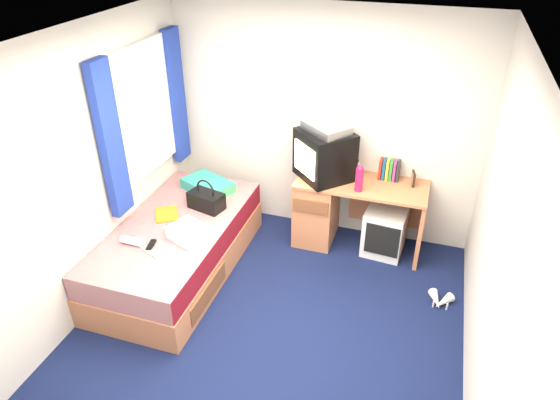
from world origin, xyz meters
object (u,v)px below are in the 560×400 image
(crt_tv, at_px, (324,155))
(picture_frame, at_px, (413,179))
(storage_cube, at_px, (385,231))
(aerosol_can, at_px, (357,170))
(handbag, at_px, (206,200))
(remote_control, at_px, (151,245))
(pink_water_bottle, at_px, (359,180))
(water_bottle, at_px, (132,241))
(desk, at_px, (333,207))
(colour_swatch_fan, at_px, (151,252))
(bed, at_px, (178,247))
(towel, at_px, (189,233))
(pillow, at_px, (208,185))
(magazine, at_px, (167,214))
(white_heels, at_px, (440,301))
(vcr, at_px, (326,128))

(crt_tv, distance_m, picture_frame, 0.90)
(storage_cube, bearing_deg, aerosol_can, 164.89)
(crt_tv, relative_size, handbag, 1.78)
(crt_tv, bearing_deg, remote_control, -88.07)
(pink_water_bottle, height_order, water_bottle, pink_water_bottle)
(pink_water_bottle, xyz_separation_m, water_bottle, (-1.79, -1.20, -0.30))
(crt_tv, bearing_deg, water_bottle, -91.26)
(desk, distance_m, storage_cube, 0.58)
(colour_swatch_fan, bearing_deg, picture_frame, 36.85)
(bed, relative_size, picture_frame, 14.29)
(water_bottle, height_order, remote_control, water_bottle)
(towel, bearing_deg, pillow, 103.64)
(bed, xyz_separation_m, aerosol_can, (1.51, 1.06, 0.57))
(crt_tv, relative_size, magazine, 2.41)
(picture_frame, xyz_separation_m, towel, (-1.84, -1.23, -0.22))
(handbag, xyz_separation_m, magazine, (-0.32, -0.23, -0.09))
(storage_cube, height_order, pink_water_bottle, pink_water_bottle)
(pillow, relative_size, picture_frame, 3.66)
(desk, bearing_deg, storage_cube, -4.17)
(white_heels, bearing_deg, handbag, 177.87)
(towel, xyz_separation_m, magazine, (-0.39, 0.28, -0.05))
(magazine, relative_size, white_heels, 1.15)
(pillow, distance_m, white_heels, 2.55)
(bed, bearing_deg, pillow, 88.00)
(towel, bearing_deg, water_bottle, -150.32)
(bed, xyz_separation_m, colour_swatch_fan, (0.02, -0.47, 0.28))
(pillow, distance_m, aerosol_can, 1.55)
(bed, height_order, pink_water_bottle, pink_water_bottle)
(vcr, distance_m, remote_control, 1.97)
(bed, relative_size, pink_water_bottle, 8.28)
(crt_tv, distance_m, handbag, 1.25)
(pink_water_bottle, relative_size, white_heels, 0.99)
(storage_cube, bearing_deg, water_bottle, -142.42)
(desk, xyz_separation_m, water_bottle, (-1.52, -1.38, 0.17))
(desk, distance_m, colour_swatch_fan, 1.94)
(bed, distance_m, towel, 0.43)
(pillow, height_order, aerosol_can, aerosol_can)
(pink_water_bottle, bearing_deg, vcr, 155.27)
(desk, xyz_separation_m, aerosol_can, (0.20, 0.09, 0.43))
(pillow, relative_size, white_heels, 2.11)
(crt_tv, bearing_deg, picture_frame, 50.97)
(storage_cube, bearing_deg, vcr, -178.91)
(bed, bearing_deg, pink_water_bottle, 26.71)
(vcr, bearing_deg, magazine, -109.57)
(picture_frame, bearing_deg, white_heels, -75.47)
(vcr, height_order, handbag, vcr)
(desk, relative_size, crt_tv, 1.93)
(storage_cube, bearing_deg, desk, -179.32)
(pillow, relative_size, towel, 1.54)
(handbag, xyz_separation_m, colour_swatch_fan, (-0.15, -0.82, -0.09))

